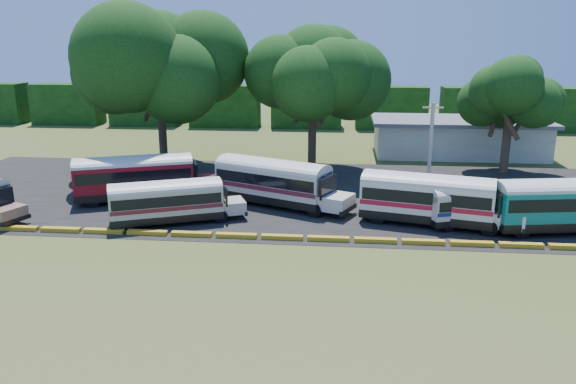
# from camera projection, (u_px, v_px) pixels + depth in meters

# --- Properties ---
(ground) EXTENTS (160.00, 160.00, 0.00)m
(ground) POSITION_uv_depth(u_px,v_px,m) (257.00, 244.00, 35.58)
(ground) COLOR #304A18
(ground) RESTS_ON ground
(asphalt_strip) EXTENTS (64.00, 24.00, 0.02)m
(asphalt_strip) POSITION_uv_depth(u_px,v_px,m) (290.00, 194.00, 46.99)
(asphalt_strip) COLOR black
(asphalt_strip) RESTS_ON ground
(curb) EXTENTS (53.70, 0.45, 0.30)m
(curb) POSITION_uv_depth(u_px,v_px,m) (259.00, 236.00, 36.50)
(curb) COLOR #BF9716
(curb) RESTS_ON ground
(terminal_building) EXTENTS (19.00, 9.00, 4.00)m
(terminal_building) POSITION_uv_depth(u_px,v_px,m) (458.00, 137.00, 62.12)
(terminal_building) COLOR silver
(terminal_building) RESTS_ON ground
(treeline_backdrop) EXTENTS (130.00, 4.00, 6.00)m
(treeline_backdrop) POSITION_uv_depth(u_px,v_px,m) (307.00, 107.00, 80.82)
(treeline_backdrop) COLOR black
(treeline_backdrop) RESTS_ON ground
(bus_red) EXTENTS (11.37, 6.61, 3.66)m
(bus_red) POSITION_uv_depth(u_px,v_px,m) (137.00, 175.00, 44.62)
(bus_red) COLOR black
(bus_red) RESTS_ON ground
(bus_cream_west) EXTENTS (9.57, 5.77, 3.10)m
(bus_cream_west) POSITION_uv_depth(u_px,v_px,m) (169.00, 199.00, 39.12)
(bus_cream_west) COLOR black
(bus_cream_west) RESTS_ON ground
(bus_cream_east) EXTENTS (11.20, 7.05, 3.64)m
(bus_cream_east) POSITION_uv_depth(u_px,v_px,m) (275.00, 180.00, 43.26)
(bus_cream_east) COLOR black
(bus_cream_east) RESTS_ON ground
(bus_white_red) EXTENTS (11.24, 5.28, 3.59)m
(bus_white_red) POSITION_uv_depth(u_px,v_px,m) (430.00, 197.00, 38.80)
(bus_white_red) COLOR black
(bus_white_red) RESTS_ON ground
(bus_white_blue) EXTENTS (9.13, 5.11, 2.93)m
(bus_white_blue) POSITION_uv_depth(u_px,v_px,m) (479.00, 202.00, 38.88)
(bus_white_blue) COLOR black
(bus_white_blue) RESTS_ON ground
(bus_teal) EXTENTS (11.38, 4.55, 3.64)m
(bus_teal) POSITION_uv_depth(u_px,v_px,m) (566.00, 202.00, 37.32)
(bus_teal) COLOR black
(bus_teal) RESTS_ON ground
(tree_west) EXTENTS (12.88, 12.88, 15.21)m
(tree_west) POSITION_uv_depth(u_px,v_px,m) (158.00, 61.00, 53.44)
(tree_west) COLOR #38271C
(tree_west) RESTS_ON ground
(tree_center) EXTENTS (10.20, 10.20, 13.91)m
(tree_center) POSITION_uv_depth(u_px,v_px,m) (313.00, 65.00, 52.97)
(tree_center) COLOR #38271C
(tree_center) RESTS_ON ground
(tree_east) EXTENTS (7.32, 7.32, 10.62)m
(tree_east) POSITION_uv_depth(u_px,v_px,m) (512.00, 91.00, 52.22)
(tree_east) COLOR #38271C
(tree_east) RESTS_ON ground
(utility_pole) EXTENTS (1.60, 0.30, 7.84)m
(utility_pole) POSITION_uv_depth(u_px,v_px,m) (430.00, 151.00, 44.06)
(utility_pole) COLOR gray
(utility_pole) RESTS_ON ground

